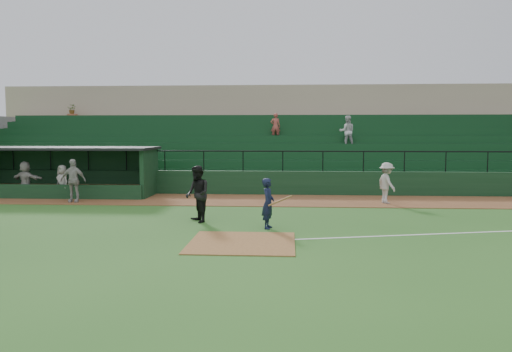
{
  "coord_description": "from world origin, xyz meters",
  "views": [
    {
      "loc": [
        1.33,
        -15.1,
        3.16
      ],
      "look_at": [
        0.0,
        5.0,
        1.4
      ],
      "focal_mm": 35.46,
      "sensor_mm": 36.0,
      "label": 1
    }
  ],
  "objects": [
    {
      "name": "warning_track",
      "position": [
        0.0,
        8.0,
        0.01
      ],
      "size": [
        40.0,
        4.0,
        0.03
      ],
      "primitive_type": "cube",
      "color": "brown",
      "rests_on": "ground"
    },
    {
      "name": "foul_line",
      "position": [
        8.0,
        1.2,
        0.01
      ],
      "size": [
        17.49,
        4.44,
        0.01
      ],
      "primitive_type": "cube",
      "rotation": [
        0.0,
        0.0,
        0.24
      ],
      "color": "white",
      "rests_on": "ground"
    },
    {
      "name": "dugout_player_a",
      "position": [
        -8.32,
        6.76,
        0.99
      ],
      "size": [
        1.15,
        0.51,
        1.93
      ],
      "primitive_type": "imported",
      "rotation": [
        0.0,
        0.0,
        0.03
      ],
      "color": "#A09B96",
      "rests_on": "warning_track"
    },
    {
      "name": "home_plate_dirt",
      "position": [
        0.0,
        -1.0,
        0.01
      ],
      "size": [
        3.0,
        3.0,
        0.03
      ],
      "primitive_type": "cube",
      "color": "brown",
      "rests_on": "ground"
    },
    {
      "name": "batter_at_plate",
      "position": [
        0.65,
        1.26,
        0.83
      ],
      "size": [
        1.03,
        0.69,
        1.66
      ],
      "color": "black",
      "rests_on": "ground"
    },
    {
      "name": "ground",
      "position": [
        0.0,
        0.0,
        0.0
      ],
      "size": [
        90.0,
        90.0,
        0.0
      ],
      "primitive_type": "plane",
      "color": "#27561C",
      "rests_on": "ground"
    },
    {
      "name": "runner",
      "position": [
        5.6,
        7.27,
        0.93
      ],
      "size": [
        1.02,
        1.32,
        1.8
      ],
      "primitive_type": "imported",
      "rotation": [
        0.0,
        0.0,
        1.92
      ],
      "color": "#ABA6A0",
      "rests_on": "warning_track"
    },
    {
      "name": "stadium_structure",
      "position": [
        -0.0,
        16.46,
        2.3
      ],
      "size": [
        38.0,
        13.08,
        6.4
      ],
      "color": "#103219",
      "rests_on": "ground"
    },
    {
      "name": "dugout",
      "position": [
        -9.75,
        9.56,
        1.33
      ],
      "size": [
        8.9,
        3.2,
        2.42
      ],
      "color": "#103219",
      "rests_on": "ground"
    },
    {
      "name": "umpire",
      "position": [
        -1.87,
        2.25,
        1.0
      ],
      "size": [
        1.14,
        1.22,
        1.99
      ],
      "primitive_type": "imported",
      "rotation": [
        0.0,
        0.0,
        -1.05
      ],
      "color": "black",
      "rests_on": "ground"
    },
    {
      "name": "dugout_player_b",
      "position": [
        -9.37,
        7.98,
        0.82
      ],
      "size": [
        0.92,
        0.83,
        1.58
      ],
      "primitive_type": "imported",
      "rotation": [
        0.0,
        0.0,
        -0.54
      ],
      "color": "#A39D98",
      "rests_on": "warning_track"
    },
    {
      "name": "dugout_player_c",
      "position": [
        -11.19,
        8.02,
        0.9
      ],
      "size": [
        1.69,
        0.88,
        1.74
      ],
      "primitive_type": "imported",
      "rotation": [
        0.0,
        0.0,
        2.9
      ],
      "color": "#A19D97",
      "rests_on": "warning_track"
    }
  ]
}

